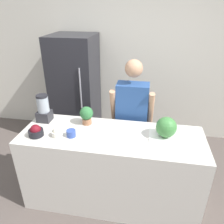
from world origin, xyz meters
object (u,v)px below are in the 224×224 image
at_px(bowl_cherries, 36,131).
at_px(blender, 44,109).
at_px(watermelon, 166,127).
at_px(bowl_cream, 57,132).
at_px(person, 131,120).
at_px(potted_plant, 87,115).
at_px(refrigerator, 76,90).
at_px(bowl_small_blue, 71,133).

height_order(bowl_cherries, blender, blender).
bearing_deg(watermelon, bowl_cream, -171.15).
bearing_deg(blender, watermelon, -4.86).
xyz_separation_m(watermelon, bowl_cream, (-1.10, -0.17, -0.08)).
xyz_separation_m(person, watermelon, (0.39, -0.47, 0.22)).
height_order(bowl_cream, potted_plant, potted_plant).
height_order(refrigerator, potted_plant, refrigerator).
relative_size(bowl_cream, blender, 0.36).
xyz_separation_m(refrigerator, watermelon, (1.37, -1.22, 0.16)).
bearing_deg(bowl_small_blue, bowl_cherries, -172.04).
relative_size(bowl_small_blue, potted_plant, 0.45).
relative_size(watermelon, blender, 0.66).
height_order(bowl_cherries, bowl_small_blue, bowl_cherries).
relative_size(refrigerator, potted_plant, 8.26).
relative_size(refrigerator, person, 1.09).
distance_m(refrigerator, watermelon, 1.84).
relative_size(person, blender, 4.95).
height_order(watermelon, blender, blender).
bearing_deg(bowl_small_blue, blender, 147.03).
bearing_deg(bowl_cherries, blender, 99.53).
relative_size(person, bowl_cherries, 10.45).
relative_size(refrigerator, bowl_cherries, 11.42).
bearing_deg(bowl_cream, bowl_small_blue, 6.94).
xyz_separation_m(person, potted_plant, (-0.48, -0.34, 0.21)).
xyz_separation_m(refrigerator, bowl_small_blue, (0.41, -1.37, 0.08)).
height_order(watermelon, bowl_cherries, watermelon).
height_order(watermelon, bowl_small_blue, watermelon).
relative_size(bowl_cherries, bowl_cream, 1.32).
distance_m(bowl_cherries, bowl_small_blue, 0.37).
bearing_deg(person, blender, -160.28).
distance_m(bowl_cherries, potted_plant, 0.56).
relative_size(watermelon, bowl_cream, 1.83).
height_order(bowl_cream, blender, blender).
bearing_deg(bowl_cream, bowl_cherries, -171.37).
relative_size(blender, potted_plant, 1.53).
distance_m(refrigerator, potted_plant, 1.21).
bearing_deg(bowl_small_blue, watermelon, 9.14).
xyz_separation_m(bowl_cherries, blender, (-0.05, 0.32, 0.10)).
bearing_deg(watermelon, person, 129.54).
xyz_separation_m(watermelon, blender, (-1.37, 0.12, 0.03)).
distance_m(watermelon, blender, 1.38).
bearing_deg(refrigerator, blender, -90.15).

